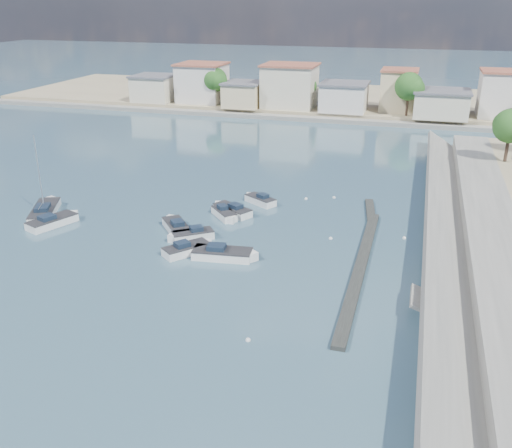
{
  "coord_description": "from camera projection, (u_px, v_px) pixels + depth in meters",
  "views": [
    {
      "loc": [
        10.76,
        -35.51,
        22.15
      ],
      "look_at": [
        -3.7,
        14.15,
        1.4
      ],
      "focal_mm": 40.0,
      "sensor_mm": 36.0,
      "label": 1
    }
  ],
  "objects": [
    {
      "name": "motorboat_h",
      "position": [
        226.0,
        254.0,
        51.58
      ],
      "size": [
        6.09,
        2.76,
        1.48
      ],
      "color": "white",
      "rests_on": "ground"
    },
    {
      "name": "breakwater",
      "position": [
        363.0,
        254.0,
        52.13
      ],
      "size": [
        2.0,
        31.02,
        0.35
      ],
      "color": "black",
      "rests_on": "ground"
    },
    {
      "name": "motorboat_a",
      "position": [
        176.0,
        227.0,
        57.83
      ],
      "size": [
        4.37,
        4.77,
        1.48
      ],
      "color": "white",
      "rests_on": "ground"
    },
    {
      "name": "motorboat_g",
      "position": [
        225.0,
        215.0,
        60.98
      ],
      "size": [
        3.68,
        3.81,
        1.48
      ],
      "color": "white",
      "rests_on": "ground"
    },
    {
      "name": "motorboat_d",
      "position": [
        190.0,
        236.0,
        55.6
      ],
      "size": [
        4.19,
        3.71,
        1.48
      ],
      "color": "white",
      "rests_on": "ground"
    },
    {
      "name": "seawall_walkway",
      "position": [
        499.0,
        261.0,
        49.13
      ],
      "size": [
        5.0,
        90.0,
        1.8
      ],
      "primitive_type": "cube",
      "color": "slate",
      "rests_on": "ground"
    },
    {
      "name": "shore_trees",
      "position": [
        409.0,
        94.0,
        98.9
      ],
      "size": [
        74.56,
        38.32,
        7.92
      ],
      "color": "#38281E",
      "rests_on": "ground"
    },
    {
      "name": "motorboat_e",
      "position": [
        55.0,
        221.0,
        59.17
      ],
      "size": [
        3.85,
        5.7,
        1.48
      ],
      "color": "white",
      "rests_on": "ground"
    },
    {
      "name": "ground",
      "position": [
        334.0,
        169.0,
        78.32
      ],
      "size": [
        400.0,
        400.0,
        0.0
      ],
      "primitive_type": "plane",
      "color": "#2B4857",
      "rests_on": "ground"
    },
    {
      "name": "far_town",
      "position": [
        423.0,
        95.0,
        106.61
      ],
      "size": [
        113.01,
        12.8,
        8.35
      ],
      "color": "beige",
      "rests_on": "far_shore_land"
    },
    {
      "name": "sailboat",
      "position": [
        45.0,
        210.0,
        62.2
      ],
      "size": [
        4.88,
        7.34,
        9.0
      ],
      "color": "white",
      "rests_on": "ground"
    },
    {
      "name": "motorboat_b",
      "position": [
        189.0,
        249.0,
        52.66
      ],
      "size": [
        4.12,
        4.5,
        1.48
      ],
      "color": "white",
      "rests_on": "ground"
    },
    {
      "name": "motorboat_c",
      "position": [
        231.0,
        210.0,
        62.27
      ],
      "size": [
        4.96,
        3.88,
        1.48
      ],
      "color": "white",
      "rests_on": "ground"
    },
    {
      "name": "mooring_buoys",
      "position": [
        340.0,
        247.0,
        53.88
      ],
      "size": [
        14.12,
        31.81,
        0.37
      ],
      "color": "white",
      "rests_on": "ground"
    },
    {
      "name": "far_shore_quay",
      "position": [
        361.0,
        122.0,
        105.8
      ],
      "size": [
        160.0,
        2.5,
        0.8
      ],
      "primitive_type": "cube",
      "color": "slate",
      "rests_on": "ground"
    },
    {
      "name": "far_shore_land",
      "position": [
        372.0,
        101.0,
        124.4
      ],
      "size": [
        160.0,
        40.0,
        1.4
      ],
      "primitive_type": "cube",
      "color": "gray",
      "rests_on": "ground"
    },
    {
      "name": "motorboat_f",
      "position": [
        259.0,
        200.0,
        65.31
      ],
      "size": [
        4.09,
        3.41,
        1.48
      ],
      "color": "white",
      "rests_on": "ground"
    }
  ]
}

